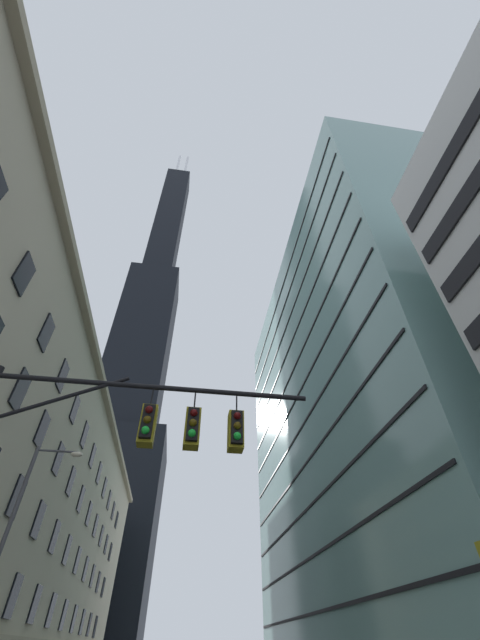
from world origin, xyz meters
TOP-DOWN VIEW (x-y plane):
  - dark_skyscraper at (-18.75, 90.18)m, footprint 24.03×24.03m
  - glass_office_midrise at (18.54, 32.19)m, footprint 15.18×47.92m
  - traffic_signal_mast at (-2.80, 2.37)m, footprint 8.54×0.63m
  - street_lamppost at (-8.07, 11.65)m, footprint 2.19×0.32m

SIDE VIEW (x-z plane):
  - street_lamppost at x=-8.07m, z-range 0.88..9.43m
  - traffic_signal_mast at x=-2.80m, z-range 1.75..8.68m
  - glass_office_midrise at x=18.54m, z-range 0.00..48.89m
  - dark_skyscraper at x=-18.75m, z-range -43.11..164.77m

